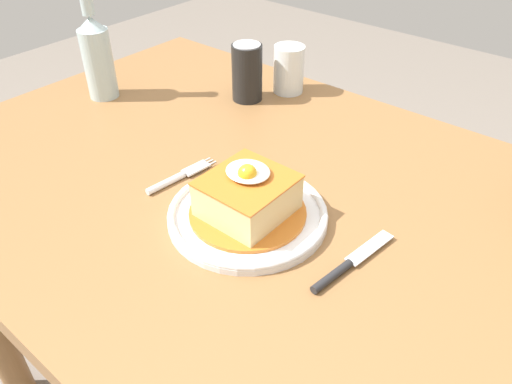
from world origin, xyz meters
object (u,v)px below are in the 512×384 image
at_px(beer_bottle_clear, 97,53).
at_px(knife, 343,268).
at_px(drinking_glass, 289,72).
at_px(soda_can, 247,72).
at_px(main_plate, 248,214).
at_px(fork, 176,178).

bearing_deg(beer_bottle_clear, knife, -9.99).
bearing_deg(drinking_glass, knife, -45.52).
bearing_deg(soda_can, beer_bottle_clear, -142.67).
height_order(soda_can, beer_bottle_clear, beer_bottle_clear).
height_order(main_plate, knife, main_plate).
distance_m(main_plate, soda_can, 0.42).
xyz_separation_m(soda_can, drinking_glass, (0.05, 0.09, -0.02)).
distance_m(soda_can, drinking_glass, 0.10).
xyz_separation_m(knife, drinking_glass, (-0.40, 0.41, 0.04)).
distance_m(beer_bottle_clear, drinking_glass, 0.42).
bearing_deg(soda_can, fork, -70.69).
xyz_separation_m(knife, soda_can, (-0.45, 0.32, 0.06)).
bearing_deg(fork, main_plate, 0.80).
xyz_separation_m(main_plate, beer_bottle_clear, (-0.53, 0.12, 0.09)).
height_order(soda_can, drinking_glass, soda_can).
bearing_deg(drinking_glass, fork, -80.85).
xyz_separation_m(main_plate, fork, (-0.16, -0.00, -0.00)).
distance_m(main_plate, fork, 0.16).
height_order(fork, soda_can, soda_can).
bearing_deg(fork, soda_can, 109.31).
height_order(fork, knife, same).
bearing_deg(main_plate, beer_bottle_clear, 166.98).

